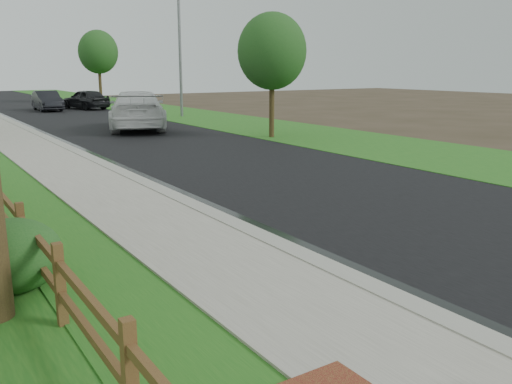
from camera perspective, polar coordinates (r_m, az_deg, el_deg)
ground at (r=6.96m, az=18.64°, el=-14.76°), size 120.00×120.00×0.00m
road at (r=39.98m, az=-19.37°, el=7.70°), size 8.00×90.00×0.02m
curb at (r=39.19m, az=-25.37°, el=7.17°), size 0.40×90.00×0.12m
wet_gutter at (r=39.24m, az=-24.85°, el=7.17°), size 0.50×90.00×0.00m
verge_far at (r=42.17m, az=-10.17°, el=8.47°), size 6.00×90.00×0.04m
ranch_fence at (r=10.50m, az=-24.59°, el=-2.25°), size 0.12×16.92×1.10m
white_suv at (r=29.11m, az=-12.40°, el=8.42°), size 4.99×7.37×1.98m
dark_car_mid at (r=44.60m, az=-17.49°, el=9.30°), size 2.99×4.81×1.53m
dark_car_far at (r=43.97m, az=-21.12°, el=8.95°), size 1.63×4.46×1.46m
streetlight at (r=36.19m, az=-8.25°, el=16.01°), size 2.01×0.96×9.14m
shrub_a at (r=8.54m, az=-24.36°, el=-6.13°), size 1.54×1.54×1.07m
tree_near_right at (r=25.00m, az=1.70°, el=14.56°), size 3.10×3.10×5.59m
tree_far_right at (r=52.42m, az=-16.27°, el=13.96°), size 3.53×3.53×6.51m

